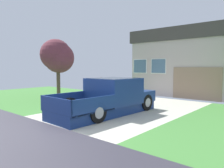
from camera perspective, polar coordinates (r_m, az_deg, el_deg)
ground at (r=7.12m, az=-26.29°, el=-13.47°), size 29.20×18.60×0.18m
pickup_truck at (r=10.05m, az=-0.10°, el=-3.53°), size 2.21×5.34×1.62m
person_with_hat at (r=11.57m, az=-2.92°, el=-1.43°), size 0.50×0.45×1.62m
handbag at (r=11.65m, az=-4.21°, el=-5.49°), size 0.29×0.18×0.37m
house_with_garage at (r=17.55m, az=23.41°, el=5.33°), size 10.05×5.28×4.95m
front_yard_tree at (r=15.08m, az=-14.33°, el=7.15°), size 2.20×2.22×4.03m
wheeled_trash_bin at (r=15.56m, az=1.57°, el=-1.25°), size 0.60×0.72×1.07m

